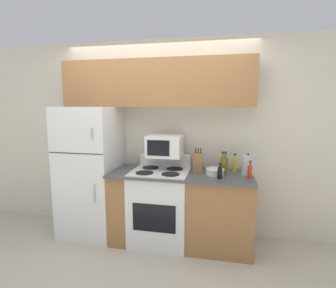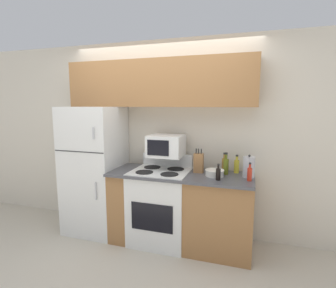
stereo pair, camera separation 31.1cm
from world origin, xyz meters
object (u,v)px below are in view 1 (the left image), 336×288
(bottle_vinegar, at_px, (222,163))
(bottle_hot_sauce, at_px, (250,172))
(microwave, at_px, (165,146))
(knife_block, at_px, (198,162))
(kettle, at_px, (248,165))
(bottle_cooking_spray, at_px, (235,164))
(bottle_olive_oil, at_px, (225,164))
(bowl, at_px, (215,171))
(stove, at_px, (160,205))
(bottle_soy_sauce, at_px, (220,172))
(refrigerator, at_px, (90,172))

(bottle_vinegar, relative_size, bottle_hot_sauce, 1.20)
(microwave, bearing_deg, knife_block, -1.09)
(kettle, bearing_deg, bottle_cooking_spray, 133.16)
(bottle_olive_oil, bearing_deg, bowl, -133.64)
(bottle_hot_sauce, bearing_deg, stove, 175.53)
(bottle_hot_sauce, bearing_deg, bottle_olive_oil, 143.58)
(bowl, distance_m, kettle, 0.39)
(bowl, height_order, bottle_vinegar, bottle_vinegar)
(bottle_soy_sauce, distance_m, kettle, 0.39)
(stove, bearing_deg, bottle_olive_oil, 8.53)
(refrigerator, relative_size, bottle_vinegar, 7.05)
(knife_block, height_order, bottle_olive_oil, knife_block)
(bottle_olive_oil, xyz_separation_m, kettle, (0.26, -0.05, 0.02))
(microwave, relative_size, bottle_cooking_spray, 1.91)
(bottle_cooking_spray, bearing_deg, bottle_olive_oil, -138.76)
(stove, bearing_deg, knife_block, 12.29)
(kettle, bearing_deg, bowl, -169.12)
(knife_block, height_order, bottle_cooking_spray, knife_block)
(bowl, relative_size, bottle_soy_sauce, 1.22)
(refrigerator, height_order, bottle_vinegar, refrigerator)
(bottle_hot_sauce, xyz_separation_m, kettle, (-0.01, 0.15, 0.04))
(knife_block, bearing_deg, bottle_hot_sauce, -16.96)
(stove, bearing_deg, bowl, -0.37)
(bottle_cooking_spray, bearing_deg, kettle, -46.84)
(refrigerator, xyz_separation_m, microwave, (0.99, 0.07, 0.37))
(refrigerator, height_order, bowl, refrigerator)
(bottle_cooking_spray, bearing_deg, bottle_vinegar, -177.81)
(stove, bearing_deg, refrigerator, 178.01)
(microwave, bearing_deg, refrigerator, -175.78)
(bottle_soy_sauce, xyz_separation_m, kettle, (0.31, 0.22, 0.05))
(bottle_vinegar, xyz_separation_m, bottle_olive_oil, (0.03, -0.10, 0.01))
(knife_block, height_order, bowl, knife_block)
(bottle_cooking_spray, height_order, bottle_olive_oil, bottle_olive_oil)
(stove, distance_m, bottle_soy_sauce, 0.89)
(bowl, distance_m, bottle_hot_sauce, 0.39)
(microwave, xyz_separation_m, kettle, (0.99, -0.04, -0.19))
(knife_block, xyz_separation_m, bowl, (0.21, -0.10, -0.08))
(stove, xyz_separation_m, bottle_olive_oil, (0.78, 0.12, 0.53))
(refrigerator, xyz_separation_m, bottle_vinegar, (1.70, 0.18, 0.15))
(bottle_olive_oil, distance_m, kettle, 0.26)
(bottle_olive_oil, bearing_deg, microwave, -179.24)
(refrigerator, distance_m, bottle_olive_oil, 1.74)
(refrigerator, xyz_separation_m, bottle_cooking_spray, (1.85, 0.18, 0.15))
(stove, relative_size, knife_block, 3.66)
(bottle_olive_oil, bearing_deg, knife_block, -176.87)
(refrigerator, bearing_deg, kettle, 0.98)
(stove, bearing_deg, bottle_hot_sauce, -4.47)
(bottle_hot_sauce, bearing_deg, bottle_soy_sauce, -167.64)
(microwave, bearing_deg, bottle_cooking_spray, 7.43)
(bottle_cooking_spray, relative_size, kettle, 0.85)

